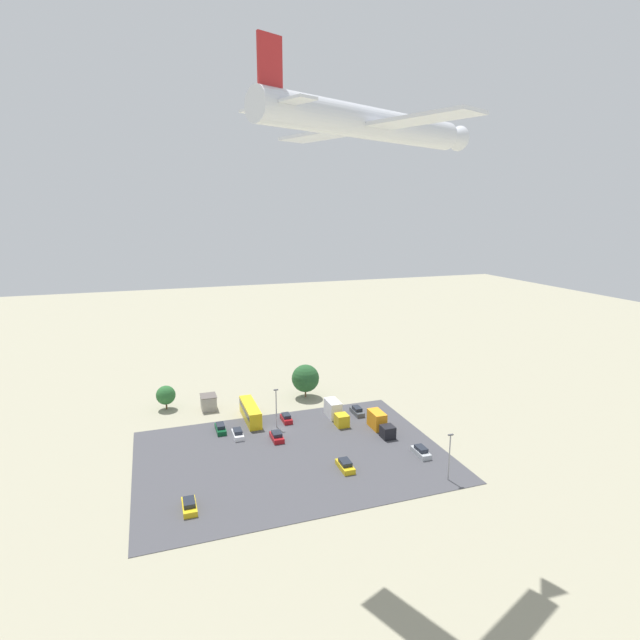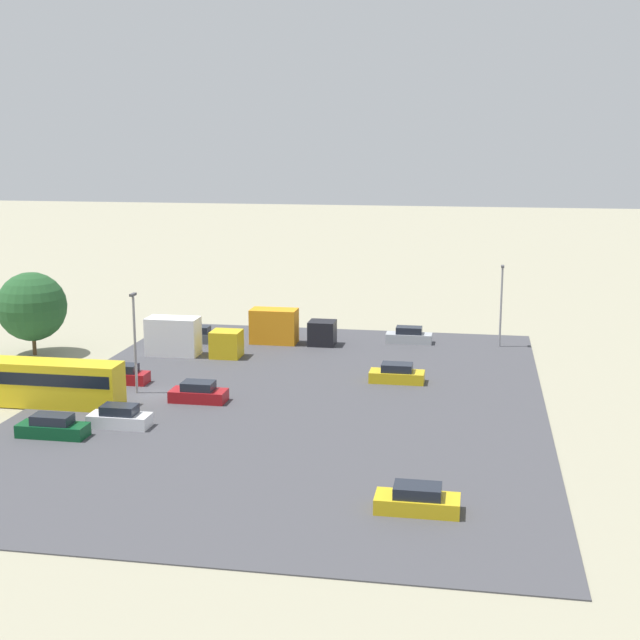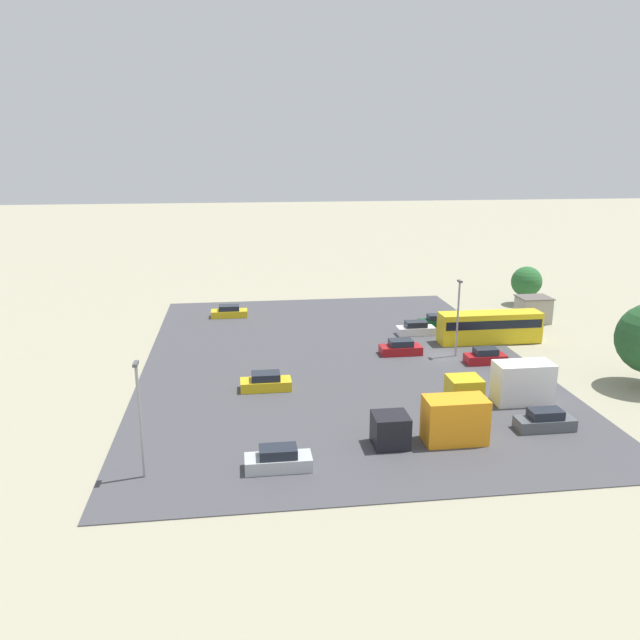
{
  "view_description": "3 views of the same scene",
  "coord_description": "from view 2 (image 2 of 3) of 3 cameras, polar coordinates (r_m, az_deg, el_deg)",
  "views": [
    {
      "loc": [
        21.87,
        89.58,
        42.44
      ],
      "look_at": [
        -0.42,
        25.02,
        27.57
      ],
      "focal_mm": 28.0,
      "sensor_mm": 36.0,
      "label": 1
    },
    {
      "loc": [
        63.98,
        24.73,
        19.98
      ],
      "look_at": [
        -0.07,
        13.34,
        6.57
      ],
      "focal_mm": 50.0,
      "sensor_mm": 36.0,
      "label": 2
    },
    {
      "loc": [
        -59.45,
        20.55,
        20.77
      ],
      "look_at": [
        -0.28,
        12.76,
        4.44
      ],
      "focal_mm": 35.0,
      "sensor_mm": 36.0,
      "label": 3
    }
  ],
  "objects": [
    {
      "name": "ground_plane",
      "position": [
        71.44,
        -10.64,
        -4.8
      ],
      "size": [
        400.0,
        400.0,
        0.0
      ],
      "primitive_type": "plane",
      "color": "gray"
    },
    {
      "name": "parking_lot_surface",
      "position": [
        68.4,
        -1.9,
        -5.31
      ],
      "size": [
        53.56,
        38.3,
        0.08
      ],
      "color": "#424247",
      "rests_on": "ground"
    },
    {
      "name": "bus",
      "position": [
        70.2,
        -17.0,
        -3.79
      ],
      "size": [
        2.59,
        11.35,
        3.39
      ],
      "color": "gold",
      "rests_on": "ground"
    },
    {
      "name": "parked_car_0",
      "position": [
        64.11,
        -12.7,
        -6.12
      ],
      "size": [
        1.79,
        4.31,
        1.57
      ],
      "rotation": [
        0.0,
        0.0,
        3.14
      ],
      "color": "silver",
      "rests_on": "ground"
    },
    {
      "name": "parked_car_1",
      "position": [
        88.61,
        -7.87,
        -0.99
      ],
      "size": [
        1.7,
        4.47,
        1.62
      ],
      "color": "#4C5156",
      "rests_on": "ground"
    },
    {
      "name": "parked_car_2",
      "position": [
        88.04,
        5.72,
        -1.03
      ],
      "size": [
        1.79,
        4.49,
        1.6
      ],
      "color": "#ADB2B7",
      "rests_on": "ground"
    },
    {
      "name": "parked_car_3",
      "position": [
        63.22,
        -16.74,
        -6.6
      ],
      "size": [
        1.76,
        4.74,
        1.54
      ],
      "color": "#0C4723",
      "rests_on": "ground"
    },
    {
      "name": "parked_car_4",
      "position": [
        75.16,
        -12.45,
        -3.46
      ],
      "size": [
        1.74,
        4.04,
        1.58
      ],
      "rotation": [
        0.0,
        0.0,
        3.14
      ],
      "color": "maroon",
      "rests_on": "ground"
    },
    {
      "name": "parked_car_5",
      "position": [
        69.0,
        -7.79,
        -4.66
      ],
      "size": [
        1.96,
        4.31,
        1.56
      ],
      "rotation": [
        0.0,
        0.0,
        3.14
      ],
      "color": "maroon",
      "rests_on": "ground"
    },
    {
      "name": "parked_car_6",
      "position": [
        49.35,
        6.25,
        -11.41
      ],
      "size": [
        1.97,
        4.59,
        1.5
      ],
      "rotation": [
        0.0,
        0.0,
        3.14
      ],
      "color": "gold",
      "rests_on": "ground"
    },
    {
      "name": "parked_car_7",
      "position": [
        73.94,
        4.94,
        -3.48
      ],
      "size": [
        1.96,
        4.51,
        1.57
      ],
      "color": "gold",
      "rests_on": "ground"
    },
    {
      "name": "parked_truck_0",
      "position": [
        87.12,
        -2.09,
        -0.52
      ],
      "size": [
        2.41,
        8.33,
        3.39
      ],
      "color": "black",
      "rests_on": "ground"
    },
    {
      "name": "parked_truck_1",
      "position": [
        83.23,
        -8.44,
        -1.17
      ],
      "size": [
        2.45,
        8.84,
        3.52
      ],
      "color": "gold",
      "rests_on": "ground"
    },
    {
      "name": "tree_apron_mid",
      "position": [
        86.46,
        -17.97,
        0.83
      ],
      "size": [
        6.39,
        6.39,
        7.79
      ],
      "color": "brown",
      "rests_on": "ground"
    },
    {
      "name": "light_pole_lot_centre",
      "position": [
        71.13,
        -11.77,
        -1.16
      ],
      "size": [
        0.9,
        0.28,
        8.01
      ],
      "color": "gray",
      "rests_on": "ground"
    },
    {
      "name": "light_pole_lot_edge",
      "position": [
        86.99,
        11.52,
        1.14
      ],
      "size": [
        0.9,
        0.28,
        7.92
      ],
      "color": "gray",
      "rests_on": "ground"
    }
  ]
}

